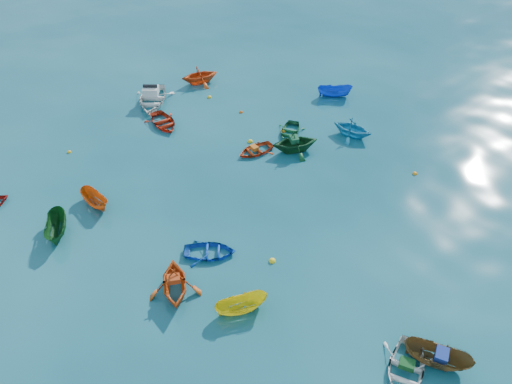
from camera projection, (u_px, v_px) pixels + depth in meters
ground at (310, 240)px, 29.09m from camera, size 160.00×160.00×0.00m
dinghy_blue_sw at (210, 254)px, 28.26m from camera, size 3.62×3.53×0.61m
dinghy_white_near at (404, 372)px, 22.76m from camera, size 4.14×3.73×0.70m
sampan_brown_mid at (434, 363)px, 23.11m from camera, size 2.45×3.30×1.20m
dinghy_orange_w at (176, 292)px, 26.23m from camera, size 3.98×4.15×1.69m
sampan_yellow_mid at (241, 311)px, 25.33m from camera, size 2.92×2.02×1.06m
dinghy_green_e at (289, 134)px, 37.50m from camera, size 3.52×3.32×0.59m
dinghy_cyan_se at (351, 136)px, 37.30m from camera, size 3.37×3.62×1.56m
sampan_orange_n at (97, 205)px, 31.41m from camera, size 1.21×2.75×1.03m
dinghy_green_n at (295, 151)px, 35.83m from camera, size 4.17×3.97×1.71m
dinghy_red_ne at (255, 152)px, 35.72m from camera, size 2.93×2.24×0.57m
sampan_blue_far at (334, 96)px, 41.74m from camera, size 2.85×2.70×1.10m
dinghy_red_far at (164, 125)px, 38.44m from camera, size 2.80×3.60×0.68m
dinghy_orange_far at (200, 83)px, 43.53m from camera, size 3.80×3.51×1.66m
sampan_green_far at (59, 234)px, 29.48m from camera, size 2.44×3.23×1.18m
motorboat_white at (153, 102)px, 40.98m from camera, size 5.38×5.52×1.54m
tarp_green_a at (407, 364)px, 22.50m from camera, size 0.77×0.84×0.33m
tarp_blue_a at (442, 355)px, 22.56m from camera, size 0.92×0.84×0.36m
tarp_orange_a at (174, 279)px, 25.62m from camera, size 0.81×0.75×0.32m
tarp_green_b at (294, 139)px, 35.14m from camera, size 0.84×0.92×0.36m
tarp_orange_b at (254, 148)px, 35.40m from camera, size 0.48×0.61×0.27m
buoy_ye_a at (272, 261)px, 27.85m from camera, size 0.39×0.39×0.39m
buoy_or_b at (415, 174)px, 33.81m from camera, size 0.32×0.32×0.32m
buoy_or_c at (187, 256)px, 28.14m from camera, size 0.29×0.29×0.29m
buoy_ye_c at (250, 142)px, 36.68m from camera, size 0.38×0.38×0.38m
buoy_or_d at (283, 131)px, 37.73m from camera, size 0.39×0.39×0.39m
buoy_ye_d at (69, 152)px, 35.69m from camera, size 0.30×0.30×0.30m
buoy_or_e at (241, 112)px, 39.80m from camera, size 0.30×0.30×0.30m
buoy_ye_e at (210, 98)px, 41.59m from camera, size 0.34×0.34×0.34m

